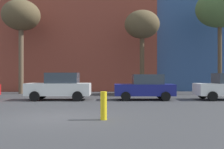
{
  "coord_description": "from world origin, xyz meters",
  "views": [
    {
      "loc": [
        2.16,
        -10.64,
        1.7
      ],
      "look_at": [
        2.33,
        9.36,
        1.71
      ],
      "focal_mm": 42.92,
      "sensor_mm": 36.0,
      "label": 1
    }
  ],
  "objects": [
    {
      "name": "bollard_yellow_0",
      "position": [
        1.93,
        -0.63,
        0.53
      ],
      "size": [
        0.24,
        0.24,
        1.06
      ],
      "primitive_type": "cylinder",
      "color": "yellow",
      "rests_on": "ground_plane"
    },
    {
      "name": "parked_car_2",
      "position": [
        -1.18,
        7.26,
        0.91
      ],
      "size": [
        4.21,
        2.07,
        1.82
      ],
      "rotation": [
        0.0,
        0.0,
        3.14
      ],
      "color": "white",
      "rests_on": "ground_plane"
    },
    {
      "name": "ground_plane",
      "position": [
        0.0,
        0.0,
        0.0
      ],
      "size": [
        200.0,
        200.0,
        0.0
      ],
      "primitive_type": "plane",
      "color": "#38383A"
    },
    {
      "name": "parked_car_3",
      "position": [
        4.52,
        7.26,
        0.85
      ],
      "size": [
        3.96,
        1.95,
        1.72
      ],
      "rotation": [
        0.0,
        0.0,
        3.14
      ],
      "color": "navy",
      "rests_on": "ground_plane"
    },
    {
      "name": "bare_tree_2",
      "position": [
        -5.72,
        13.16,
        6.84
      ],
      "size": [
        3.37,
        3.37,
        8.33
      ],
      "color": "brown",
      "rests_on": "ground_plane"
    },
    {
      "name": "bare_tree_0",
      "position": [
        11.68,
        12.41,
        7.37
      ],
      "size": [
        4.09,
        4.09,
        9.06
      ],
      "color": "brown",
      "rests_on": "ground_plane"
    },
    {
      "name": "building_backdrop",
      "position": [
        -2.9,
        21.51,
        5.23
      ],
      "size": [
        36.33,
        11.31,
        12.84
      ],
      "color": "brown",
      "rests_on": "ground_plane"
    },
    {
      "name": "bare_tree_1",
      "position": [
        4.99,
        12.77,
        5.99
      ],
      "size": [
        3.08,
        3.08,
        7.34
      ],
      "color": "brown",
      "rests_on": "ground_plane"
    }
  ]
}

